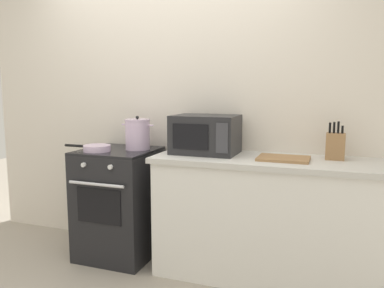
{
  "coord_description": "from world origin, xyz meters",
  "views": [
    {
      "loc": [
        1.33,
        -2.18,
        1.43
      ],
      "look_at": [
        0.31,
        0.6,
        1.0
      ],
      "focal_mm": 36.21,
      "sensor_mm": 36.0,
      "label": 1
    }
  ],
  "objects_px": {
    "stock_pot": "(138,134)",
    "knife_block": "(335,146)",
    "frying_pan": "(96,148)",
    "stove": "(119,203)",
    "cutting_board": "(283,158)",
    "microwave": "(206,134)"
  },
  "relations": [
    {
      "from": "stove",
      "to": "cutting_board",
      "type": "distance_m",
      "value": 1.44
    },
    {
      "from": "frying_pan",
      "to": "knife_block",
      "type": "xyz_separation_m",
      "value": [
        1.82,
        0.27,
        0.07
      ]
    },
    {
      "from": "stove",
      "to": "frying_pan",
      "type": "bearing_deg",
      "value": -132.22
    },
    {
      "from": "stove",
      "to": "frying_pan",
      "type": "xyz_separation_m",
      "value": [
        -0.12,
        -0.13,
        0.48
      ]
    },
    {
      "from": "frying_pan",
      "to": "microwave",
      "type": "distance_m",
      "value": 0.9
    },
    {
      "from": "microwave",
      "to": "knife_block",
      "type": "distance_m",
      "value": 0.96
    },
    {
      "from": "stove",
      "to": "frying_pan",
      "type": "relative_size",
      "value": 2.19
    },
    {
      "from": "frying_pan",
      "to": "cutting_board",
      "type": "xyz_separation_m",
      "value": [
        1.48,
        0.13,
        -0.02
      ]
    },
    {
      "from": "knife_block",
      "to": "cutting_board",
      "type": "bearing_deg",
      "value": -157.81
    },
    {
      "from": "stove",
      "to": "knife_block",
      "type": "bearing_deg",
      "value": 4.74
    },
    {
      "from": "stock_pot",
      "to": "frying_pan",
      "type": "distance_m",
      "value": 0.36
    },
    {
      "from": "cutting_board",
      "to": "stove",
      "type": "bearing_deg",
      "value": -179.95
    },
    {
      "from": "stock_pot",
      "to": "frying_pan",
      "type": "xyz_separation_m",
      "value": [
        -0.27,
        -0.21,
        -0.1
      ]
    },
    {
      "from": "stove",
      "to": "stock_pot",
      "type": "relative_size",
      "value": 3.12
    },
    {
      "from": "stove",
      "to": "frying_pan",
      "type": "height_order",
      "value": "frying_pan"
    },
    {
      "from": "stock_pot",
      "to": "knife_block",
      "type": "xyz_separation_m",
      "value": [
        1.55,
        0.07,
        -0.03
      ]
    },
    {
      "from": "stock_pot",
      "to": "frying_pan",
      "type": "relative_size",
      "value": 0.7
    },
    {
      "from": "stove",
      "to": "knife_block",
      "type": "distance_m",
      "value": 1.8
    },
    {
      "from": "microwave",
      "to": "knife_block",
      "type": "relative_size",
      "value": 1.82
    },
    {
      "from": "stock_pot",
      "to": "cutting_board",
      "type": "bearing_deg",
      "value": -3.49
    },
    {
      "from": "stove",
      "to": "stock_pot",
      "type": "bearing_deg",
      "value": 26.54
    },
    {
      "from": "microwave",
      "to": "stock_pot",
      "type": "bearing_deg",
      "value": -179.58
    }
  ]
}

